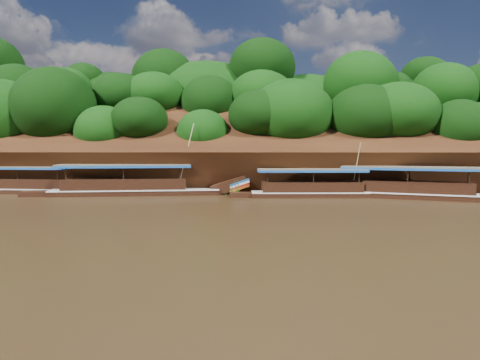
% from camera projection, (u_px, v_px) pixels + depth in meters
% --- Properties ---
extents(ground, '(160.00, 160.00, 0.00)m').
position_uv_depth(ground, '(296.00, 208.00, 31.96)').
color(ground, black).
rests_on(ground, ground).
extents(riverbank, '(120.00, 30.06, 19.40)m').
position_uv_depth(riverbank, '(284.00, 167.00, 54.47)').
color(riverbank, black).
rests_on(riverbank, ground).
extents(boat_0, '(15.76, 7.56, 6.46)m').
position_uv_depth(boat_0, '(430.00, 192.00, 37.54)').
color(boat_0, black).
rests_on(boat_0, ground).
extents(boat_1, '(13.75, 3.09, 5.02)m').
position_uv_depth(boat_1, '(328.00, 191.00, 39.32)').
color(boat_1, black).
rests_on(boat_1, ground).
extents(boat_2, '(17.29, 5.28, 6.80)m').
position_uv_depth(boat_2, '(146.00, 188.00, 41.01)').
color(boat_2, black).
rests_on(boat_2, ground).
extents(boat_3, '(13.88, 3.20, 2.92)m').
position_uv_depth(boat_3, '(39.00, 187.00, 42.39)').
color(boat_3, black).
rests_on(boat_3, ground).
extents(reeds, '(48.91, 2.54, 1.94)m').
position_uv_depth(reeds, '(250.00, 185.00, 41.62)').
color(reeds, '#286F1B').
rests_on(reeds, ground).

